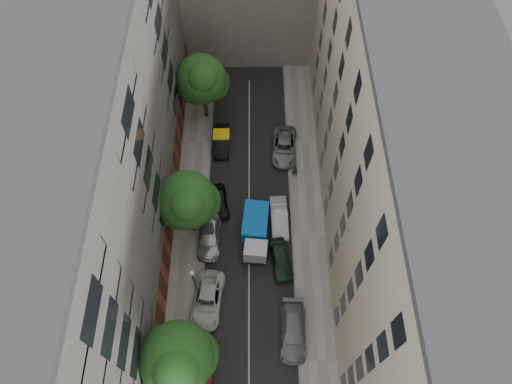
{
  "coord_description": "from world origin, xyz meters",
  "views": [
    {
      "loc": [
        0.52,
        -18.23,
        38.12
      ],
      "look_at": [
        0.65,
        1.21,
        6.0
      ],
      "focal_mm": 32.0,
      "sensor_mm": 36.0,
      "label": 1
    }
  ],
  "objects_px": {
    "car_left_2": "(207,300)",
    "car_right_3": "(279,218)",
    "pedestrian": "(295,171)",
    "car_left_1": "(203,366)",
    "tarp_truck": "(256,231)",
    "tree_mid": "(188,202)",
    "car_right_2": "(281,260)",
    "lamp_post": "(195,283)",
    "car_right_1": "(293,331)",
    "car_left_3": "(209,236)",
    "car_right_4": "(284,147)",
    "tree_far": "(203,81)",
    "car_left_5": "(222,141)",
    "tree_near": "(178,360)",
    "car_left_4": "(220,202)"
  },
  "relations": [
    {
      "from": "pedestrian",
      "to": "car_right_3",
      "type": "bearing_deg",
      "value": 69.72
    },
    {
      "from": "car_left_3",
      "to": "car_left_5",
      "type": "relative_size",
      "value": 1.16
    },
    {
      "from": "car_right_3",
      "to": "tree_near",
      "type": "height_order",
      "value": "tree_near"
    },
    {
      "from": "car_right_1",
      "to": "pedestrian",
      "type": "height_order",
      "value": "pedestrian"
    },
    {
      "from": "tree_far",
      "to": "car_right_4",
      "type": "bearing_deg",
      "value": -29.34
    },
    {
      "from": "car_left_2",
      "to": "car_right_3",
      "type": "bearing_deg",
      "value": 57.62
    },
    {
      "from": "tree_far",
      "to": "lamp_post",
      "type": "distance_m",
      "value": 20.22
    },
    {
      "from": "car_right_1",
      "to": "lamp_post",
      "type": "xyz_separation_m",
      "value": [
        -7.8,
        2.99,
        3.13
      ]
    },
    {
      "from": "pedestrian",
      "to": "tarp_truck",
      "type": "bearing_deg",
      "value": 58.25
    },
    {
      "from": "car_left_3",
      "to": "car_right_3",
      "type": "xyz_separation_m",
      "value": [
        6.4,
        1.8,
        0.01
      ]
    },
    {
      "from": "car_left_1",
      "to": "car_right_3",
      "type": "distance_m",
      "value": 14.49
    },
    {
      "from": "tarp_truck",
      "to": "pedestrian",
      "type": "height_order",
      "value": "tarp_truck"
    },
    {
      "from": "tarp_truck",
      "to": "car_left_1",
      "type": "distance_m",
      "value": 12.09
    },
    {
      "from": "car_right_1",
      "to": "pedestrian",
      "type": "distance_m",
      "value": 15.48
    },
    {
      "from": "car_left_5",
      "to": "car_right_4",
      "type": "distance_m",
      "value": 6.43
    },
    {
      "from": "car_right_3",
      "to": "car_right_2",
      "type": "bearing_deg",
      "value": -92.36
    },
    {
      "from": "car_left_1",
      "to": "car_left_4",
      "type": "distance_m",
      "value": 14.82
    },
    {
      "from": "car_right_4",
      "to": "pedestrian",
      "type": "height_order",
      "value": "pedestrian"
    },
    {
      "from": "pedestrian",
      "to": "car_left_5",
      "type": "bearing_deg",
      "value": -30.0
    },
    {
      "from": "car_left_1",
      "to": "car_right_2",
      "type": "distance_m",
      "value": 10.88
    },
    {
      "from": "car_left_5",
      "to": "car_right_2",
      "type": "distance_m",
      "value": 14.33
    },
    {
      "from": "car_right_2",
      "to": "car_right_3",
      "type": "bearing_deg",
      "value": 80.91
    },
    {
      "from": "tarp_truck",
      "to": "tree_near",
      "type": "bearing_deg",
      "value": -108.12
    },
    {
      "from": "car_left_1",
      "to": "tree_far",
      "type": "height_order",
      "value": "tree_far"
    },
    {
      "from": "car_left_2",
      "to": "car_right_2",
      "type": "height_order",
      "value": "car_left_2"
    },
    {
      "from": "car_left_3",
      "to": "tree_far",
      "type": "xyz_separation_m",
      "value": [
        -0.91,
        14.55,
        4.74
      ]
    },
    {
      "from": "car_left_1",
      "to": "tree_mid",
      "type": "height_order",
      "value": "tree_mid"
    },
    {
      "from": "car_right_4",
      "to": "tree_far",
      "type": "relative_size",
      "value": 0.64
    },
    {
      "from": "car_right_4",
      "to": "car_left_1",
      "type": "bearing_deg",
      "value": -105.2
    },
    {
      "from": "car_right_3",
      "to": "tree_mid",
      "type": "xyz_separation_m",
      "value": [
        -7.8,
        -0.93,
        4.6
      ]
    },
    {
      "from": "tree_far",
      "to": "car_right_1",
      "type": "bearing_deg",
      "value": -70.7
    },
    {
      "from": "car_right_2",
      "to": "pedestrian",
      "type": "height_order",
      "value": "pedestrian"
    },
    {
      "from": "tree_near",
      "to": "tree_far",
      "type": "distance_m",
      "value": 26.39
    },
    {
      "from": "car_left_3",
      "to": "tarp_truck",
      "type": "bearing_deg",
      "value": 2.43
    },
    {
      "from": "car_left_5",
      "to": "car_right_2",
      "type": "xyz_separation_m",
      "value": [
        5.6,
        -13.19,
        0.01
      ]
    },
    {
      "from": "car_left_4",
      "to": "lamp_post",
      "type": "distance_m",
      "value": 9.85
    },
    {
      "from": "tree_mid",
      "to": "tree_far",
      "type": "bearing_deg",
      "value": 87.91
    },
    {
      "from": "car_right_1",
      "to": "car_right_3",
      "type": "distance_m",
      "value": 10.43
    },
    {
      "from": "car_left_5",
      "to": "tree_mid",
      "type": "relative_size",
      "value": 0.54
    },
    {
      "from": "car_left_2",
      "to": "car_right_1",
      "type": "height_order",
      "value": "car_right_1"
    },
    {
      "from": "car_left_3",
      "to": "pedestrian",
      "type": "xyz_separation_m",
      "value": [
        8.1,
        6.86,
        0.23
      ]
    },
    {
      "from": "car_left_1",
      "to": "car_left_2",
      "type": "xyz_separation_m",
      "value": [
        0.12,
        5.23,
        -0.01
      ]
    },
    {
      "from": "car_left_3",
      "to": "lamp_post",
      "type": "relative_size",
      "value": 0.83
    },
    {
      "from": "tree_near",
      "to": "pedestrian",
      "type": "distance_m",
      "value": 21.44
    },
    {
      "from": "car_left_2",
      "to": "lamp_post",
      "type": "xyz_separation_m",
      "value": [
        -0.72,
        0.37,
        3.15
      ]
    },
    {
      "from": "car_left_1",
      "to": "car_right_3",
      "type": "height_order",
      "value": "car_left_1"
    },
    {
      "from": "lamp_post",
      "to": "pedestrian",
      "type": "xyz_separation_m",
      "value": [
        8.7,
        12.46,
        -2.92
      ]
    },
    {
      "from": "tree_mid",
      "to": "tarp_truck",
      "type": "bearing_deg",
      "value": -7.66
    },
    {
      "from": "car_right_1",
      "to": "car_right_4",
      "type": "distance_m",
      "value": 18.6
    },
    {
      "from": "car_left_1",
      "to": "tarp_truck",
      "type": "bearing_deg",
      "value": 67.93
    }
  ]
}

